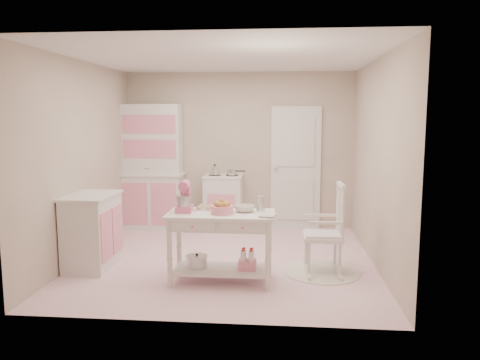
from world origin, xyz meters
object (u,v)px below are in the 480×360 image
object	(u,v)px
stand_mixer	(184,197)
rocking_chair	(323,228)
base_cabinet	(92,231)
bread_basket	(222,210)
hutch	(152,167)
stove	(224,203)
work_table	(221,247)

from	to	relation	value
stand_mixer	rocking_chair	bearing A→B (deg)	11.16
base_cabinet	rocking_chair	distance (m)	2.85
rocking_chair	stand_mixer	world-z (taller)	stand_mixer
stand_mixer	bread_basket	xyz separation A→B (m)	(0.44, -0.07, -0.12)
bread_basket	hutch	bearing A→B (deg)	120.68
stove	rocking_chair	world-z (taller)	rocking_chair
stove	rocking_chair	distance (m)	2.47
bread_basket	rocking_chair	bearing A→B (deg)	21.75
hutch	stove	world-z (taller)	hutch
base_cabinet	bread_basket	size ratio (longest dim) A/B	3.68
base_cabinet	bread_basket	bearing A→B (deg)	-14.23
work_table	stand_mixer	distance (m)	0.71
base_cabinet	rocking_chair	size ratio (longest dim) A/B	0.84
rocking_chair	base_cabinet	bearing A→B (deg)	178.15
stove	bread_basket	bearing A→B (deg)	-83.27
work_table	hutch	bearing A→B (deg)	120.84
rocking_chair	work_table	size ratio (longest dim) A/B	0.92
stove	base_cabinet	xyz separation A→B (m)	(-1.40, -2.03, 0.00)
stove	bread_basket	distance (m)	2.51
hutch	base_cabinet	xyz separation A→B (m)	(-0.20, -2.08, -0.58)
stove	base_cabinet	distance (m)	2.47
base_cabinet	work_table	distance (m)	1.71
work_table	bread_basket	xyz separation A→B (m)	(0.02, -0.05, 0.45)
hutch	stand_mixer	distance (m)	2.66
bread_basket	base_cabinet	bearing A→B (deg)	165.77
work_table	stove	bearing A→B (deg)	96.40
stove	work_table	distance (m)	2.43
stove	base_cabinet	size ratio (longest dim) A/B	1.00
work_table	base_cabinet	bearing A→B (deg)	167.23
base_cabinet	stand_mixer	bearing A→B (deg)	-16.01
rocking_chair	work_table	world-z (taller)	rocking_chair
stand_mixer	bread_basket	world-z (taller)	stand_mixer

